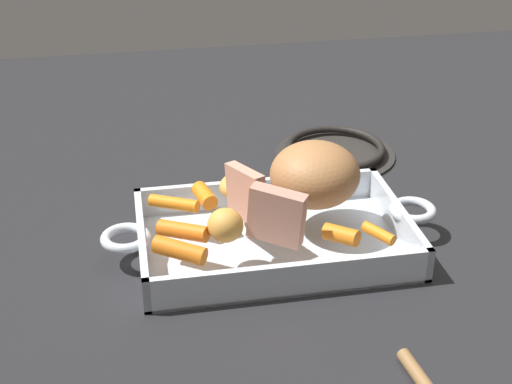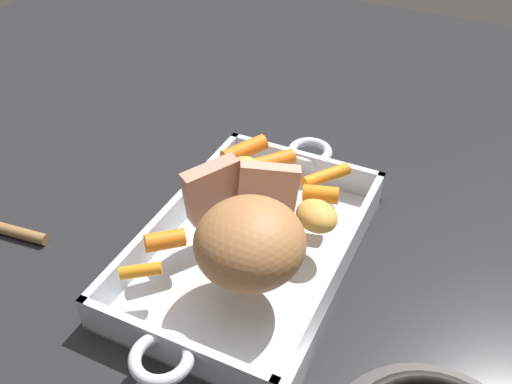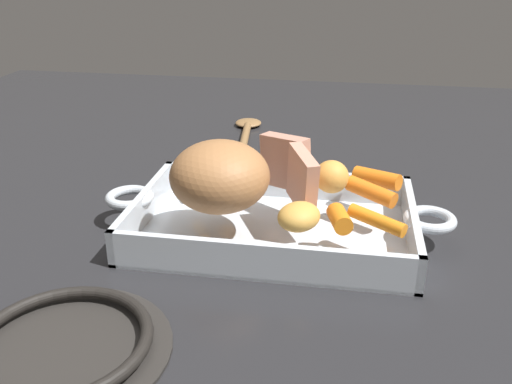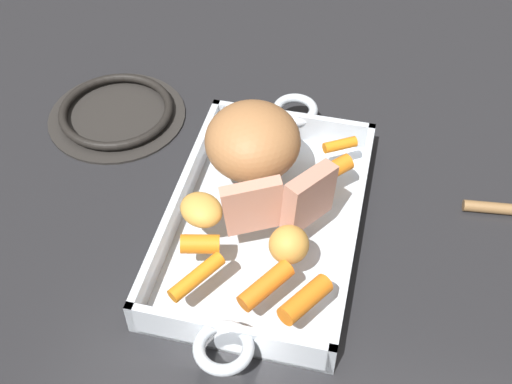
{
  "view_description": "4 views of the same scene",
  "coord_description": "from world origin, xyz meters",
  "views": [
    {
      "loc": [
        0.18,
        0.82,
        0.54
      ],
      "look_at": [
        0.02,
        -0.01,
        0.08
      ],
      "focal_mm": 51.43,
      "sensor_mm": 36.0,
      "label": 1
    },
    {
      "loc": [
        -0.46,
        -0.23,
        0.51
      ],
      "look_at": [
        0.03,
        0.0,
        0.08
      ],
      "focal_mm": 40.69,
      "sensor_mm": 36.0,
      "label": 2
    },
    {
      "loc": [
        0.09,
        -0.64,
        0.35
      ],
      "look_at": [
        -0.02,
        -0.01,
        0.06
      ],
      "focal_mm": 38.98,
      "sensor_mm": 36.0,
      "label": 3
    },
    {
      "loc": [
        0.53,
        0.11,
        0.65
      ],
      "look_at": [
        -0.01,
        -0.01,
        0.06
      ],
      "focal_mm": 46.57,
      "sensor_mm": 36.0,
      "label": 4
    }
  ],
  "objects": [
    {
      "name": "roast_slice_outer",
      "position": [
        0.04,
        -0.01,
        0.08
      ],
      "size": [
        0.05,
        0.08,
        0.08
      ],
      "primitive_type": "cube",
      "rotation": [
        0.1,
        0.0,
        0.42
      ],
      "color": "tan",
      "rests_on": "roasting_dish"
    },
    {
      "name": "potato_corner",
      "position": [
        0.07,
        0.04,
        0.07
      ],
      "size": [
        0.06,
        0.06,
        0.04
      ],
      "primitive_type": "ellipsoid",
      "rotation": [
        0.0,
        0.0,
        5.38
      ],
      "color": "gold",
      "rests_on": "roasting_dish"
    },
    {
      "name": "baby_carrot_southwest",
      "position": [
        0.13,
        -0.05,
        0.06
      ],
      "size": [
        0.07,
        0.05,
        0.02
      ],
      "primitive_type": "cylinder",
      "rotation": [
        1.63,
        0.0,
        1.01
      ],
      "color": "orange",
      "rests_on": "roasting_dish"
    },
    {
      "name": "stove_burner_rear",
      "position": [
        -0.16,
        -0.26,
        0.01
      ],
      "size": [
        0.2,
        0.2,
        0.02
      ],
      "color": "#282623",
      "rests_on": "ground_plane"
    },
    {
      "name": "roast_slice_thick",
      "position": [
        0.01,
        0.05,
        0.08
      ],
      "size": [
        0.07,
        0.06,
        0.08
      ],
      "primitive_type": "cube",
      "rotation": [
        -0.08,
        0.0,
        1.0
      ],
      "color": "tan",
      "rests_on": "roasting_dish"
    },
    {
      "name": "baby_carrot_center_left",
      "position": [
        0.09,
        -0.06,
        0.06
      ],
      "size": [
        0.03,
        0.05,
        0.02
      ],
      "primitive_type": "cylinder",
      "rotation": [
        1.61,
        0.0,
        3.39
      ],
      "color": "orange",
      "rests_on": "roasting_dish"
    },
    {
      "name": "potato_halved",
      "position": [
        0.04,
        -0.07,
        0.06
      ],
      "size": [
        0.07,
        0.07,
        0.03
      ],
      "primitive_type": "ellipsoid",
      "rotation": [
        0.0,
        0.0,
        1.04
      ],
      "color": "gold",
      "rests_on": "roasting_dish"
    },
    {
      "name": "baby_carrot_northeast",
      "position": [
        0.13,
        0.07,
        0.06
      ],
      "size": [
        0.07,
        0.05,
        0.03
      ],
      "primitive_type": "cylinder",
      "rotation": [
        1.51,
        0.0,
        1.03
      ],
      "color": "orange",
      "rests_on": "roasting_dish"
    },
    {
      "name": "pork_roast",
      "position": [
        -0.06,
        -0.03,
        0.09
      ],
      "size": [
        0.15,
        0.15,
        0.09
      ],
      "primitive_type": "ellipsoid",
      "rotation": [
        0.0,
        0.0,
        4.98
      ],
      "color": "#A87042",
      "rests_on": "roasting_dish"
    },
    {
      "name": "baby_carrot_northwest",
      "position": [
        -0.12,
        0.07,
        0.05
      ],
      "size": [
        0.04,
        0.05,
        0.02
      ],
      "primitive_type": "cylinder",
      "rotation": [
        1.62,
        0.0,
        3.73
      ],
      "color": "orange",
      "rests_on": "roasting_dish"
    },
    {
      "name": "roasting_dish",
      "position": [
        0.0,
        0.0,
        0.01
      ],
      "size": [
        0.46,
        0.23,
        0.05
      ],
      "color": "silver",
      "rests_on": "ground_plane"
    },
    {
      "name": "serving_spoon",
      "position": [
        -0.11,
        0.4,
        0.01
      ],
      "size": [
        0.06,
        0.25,
        0.01
      ],
      "rotation": [
        0.0,
        0.0,
        1.68
      ],
      "color": "olive",
      "rests_on": "ground_plane"
    },
    {
      "name": "baby_carrot_long",
      "position": [
        0.12,
        0.03,
        0.06
      ],
      "size": [
        0.07,
        0.06,
        0.03
      ],
      "primitive_type": "cylinder",
      "rotation": [
        1.49,
        0.0,
        4.12
      ],
      "color": "orange",
      "rests_on": "roasting_dish"
    },
    {
      "name": "ground_plane",
      "position": [
        0.0,
        0.0,
        0.0
      ],
      "size": [
        1.8,
        1.8,
        0.0
      ],
      "primitive_type": "plane",
      "color": "#232326"
    },
    {
      "name": "baby_carrot_southeast",
      "position": [
        -0.07,
        0.07,
        0.06
      ],
      "size": [
        0.05,
        0.05,
        0.03
      ],
      "primitive_type": "cylinder",
      "rotation": [
        1.49,
        0.0,
        3.93
      ],
      "color": "orange",
      "rests_on": "roasting_dish"
    }
  ]
}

